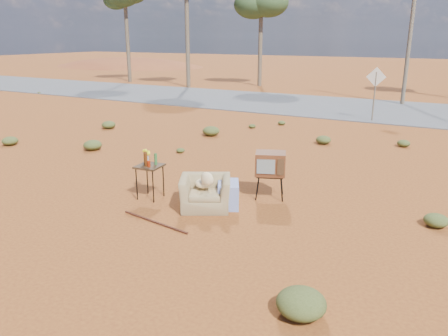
% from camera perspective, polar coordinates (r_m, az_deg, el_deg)
% --- Properties ---
extents(ground, '(140.00, 140.00, 0.00)m').
position_cam_1_polar(ground, '(8.69, -5.99, -6.08)').
color(ground, brown).
rests_on(ground, ground).
extents(highway, '(140.00, 7.00, 0.04)m').
position_cam_1_polar(highway, '(22.31, 16.32, 7.54)').
color(highway, '#565659').
rests_on(highway, ground).
extents(dirt_mound, '(26.00, 18.00, 2.00)m').
position_cam_1_polar(dirt_mound, '(53.42, -12.39, 12.86)').
color(dirt_mound, brown).
rests_on(dirt_mound, ground).
extents(armchair, '(1.30, 1.21, 0.88)m').
position_cam_1_polar(armchair, '(8.86, -1.88, -2.71)').
color(armchair, olive).
rests_on(armchair, ground).
extents(tv_unit, '(0.76, 0.69, 1.01)m').
position_cam_1_polar(tv_unit, '(9.36, 6.08, 0.49)').
color(tv_unit, black).
rests_on(tv_unit, ground).
extents(side_table, '(0.56, 0.56, 1.04)m').
position_cam_1_polar(side_table, '(9.45, -9.82, 0.57)').
color(side_table, '#382414').
rests_on(side_table, ground).
extents(rusty_bar, '(1.63, 0.30, 0.04)m').
position_cam_1_polar(rusty_bar, '(8.38, -9.01, -6.96)').
color(rusty_bar, '#522116').
rests_on(rusty_bar, ground).
extents(road_sign, '(0.78, 0.06, 2.19)m').
position_cam_1_polar(road_sign, '(18.92, 19.16, 10.26)').
color(road_sign, brown).
rests_on(road_sign, ground).
extents(eucalyptus_near_left, '(3.20, 3.20, 6.60)m').
position_cam_1_polar(eucalyptus_near_left, '(31.29, 4.89, 20.60)').
color(eucalyptus_near_left, brown).
rests_on(eucalyptus_near_left, ground).
extents(utility_pole_center, '(1.40, 0.20, 8.00)m').
position_cam_1_polar(utility_pole_center, '(24.23, 23.35, 17.38)').
color(utility_pole_center, brown).
rests_on(utility_pole_center, ground).
extents(scrub_patch, '(17.49, 8.07, 0.33)m').
position_cam_1_polar(scrub_patch, '(12.66, 2.10, 2.04)').
color(scrub_patch, '#4B5625').
rests_on(scrub_patch, ground).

